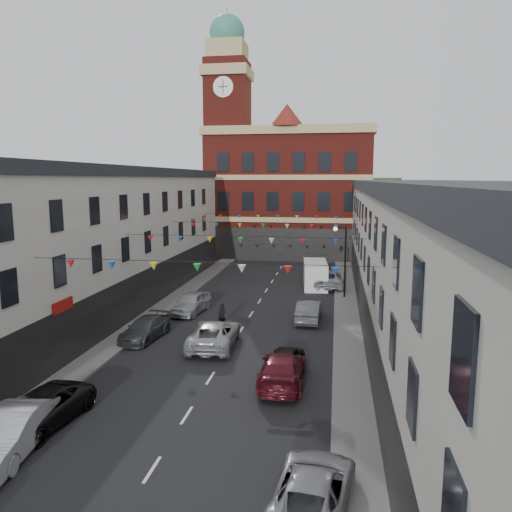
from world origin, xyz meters
The scene contains 21 objects.
ground centered at (0.00, 0.00, 0.00)m, with size 160.00×160.00×0.00m, color black.
pavement_left centered at (-6.90, 2.00, 0.07)m, with size 1.80×64.00×0.15m, color #605E5B.
pavement_right centered at (6.90, 2.00, 0.07)m, with size 1.80×64.00×0.15m, color #605E5B.
terrace_left centered at (-11.78, 1.00, 5.35)m, with size 8.40×56.00×10.70m.
terrace_right centered at (11.78, 1.00, 4.85)m, with size 8.40×56.00×9.70m.
civic_building centered at (0.00, 37.95, 8.14)m, with size 20.60×13.30×18.50m.
clock_tower centered at (-7.50, 35.00, 14.93)m, with size 5.60×5.60×30.00m.
distant_hill centered at (-4.00, 62.00, 5.00)m, with size 40.00×14.00×10.00m, color #2E4620.
street_lamp centered at (6.55, 14.00, 3.90)m, with size 1.10×0.36×6.00m.
car_left_b centered at (-5.36, -11.83, 0.79)m, with size 1.67×4.79×1.58m, color #B5B6BD.
car_left_c centered at (-5.50, -9.80, 0.69)m, with size 2.28×4.94×1.37m, color black.
car_left_d centered at (-5.50, 1.35, 0.66)m, with size 1.84×4.51×1.31m, color #363A3D.
car_left_e centered at (-4.44, 7.68, 0.78)m, with size 1.83×4.56×1.55m, color #9DA1A5.
car_right_b centered at (5.50, -13.26, 0.68)m, with size 2.26×4.90×1.36m, color gray.
car_right_c centered at (3.60, -4.10, 0.75)m, with size 2.10×5.16×1.50m, color #57111C.
car_right_d centered at (3.60, -2.36, 0.64)m, with size 1.51×3.76×1.28m, color black.
car_right_e centered at (4.27, 6.98, 0.74)m, with size 1.57×4.51×1.49m, color #4C4E54.
car_right_f centered at (5.29, 18.28, 0.81)m, with size 2.70×5.85×1.63m, color #A7AAAC.
moving_car centered at (-0.96, 0.67, 0.77)m, with size 2.56×5.55×1.54m, color #A6A9AD.
white_van centered at (4.22, 18.15, 1.17)m, with size 2.03×5.27×2.33m, color white.
pedestrian centered at (-1.38, 4.60, 0.81)m, with size 0.59×0.39×1.63m, color black.
Camera 1 is at (6.00, -26.91, 9.81)m, focal length 35.00 mm.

